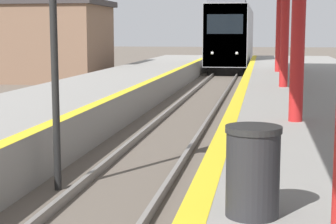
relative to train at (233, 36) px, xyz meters
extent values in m
cube|color=black|center=(0.00, 0.07, -2.05)|extent=(2.24, 15.30, 0.55)
cube|color=#99999E|center=(0.00, 0.07, 0.12)|extent=(2.63, 17.00, 3.79)
cube|color=#E54C19|center=(0.00, -8.35, 0.12)|extent=(2.58, 0.16, 3.71)
cube|color=black|center=(0.00, -8.41, 0.78)|extent=(2.10, 0.06, 1.14)
cube|color=#59595E|center=(0.00, 0.07, 2.13)|extent=(2.24, 16.15, 0.24)
sphere|color=white|center=(-0.72, -8.41, -0.92)|extent=(0.18, 0.18, 0.18)
sphere|color=white|center=(0.72, -8.41, -0.92)|extent=(0.18, 0.18, 0.18)
cylinder|color=black|center=(-1.09, -33.03, -0.31)|extent=(0.12, 0.12, 4.02)
cylinder|color=red|center=(2.90, -30.86, 0.49)|extent=(0.27, 0.27, 3.76)
cylinder|color=red|center=(2.90, -23.93, 0.49)|extent=(0.27, 0.27, 3.76)
cylinder|color=red|center=(2.90, -16.99, 0.49)|extent=(0.27, 0.27, 3.76)
cylinder|color=#262628|center=(2.20, -36.67, -0.99)|extent=(0.50, 0.50, 0.79)
cylinder|color=#262626|center=(2.20, -36.67, -0.57)|extent=(0.52, 0.52, 0.06)
cube|color=brown|center=(-10.43, -12.70, -0.31)|extent=(8.35, 5.05, 4.02)
cube|color=#383333|center=(-10.43, -12.70, 1.85)|extent=(8.77, 5.30, 0.30)
camera|label=1|loc=(2.27, -41.78, 0.31)|focal=60.00mm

